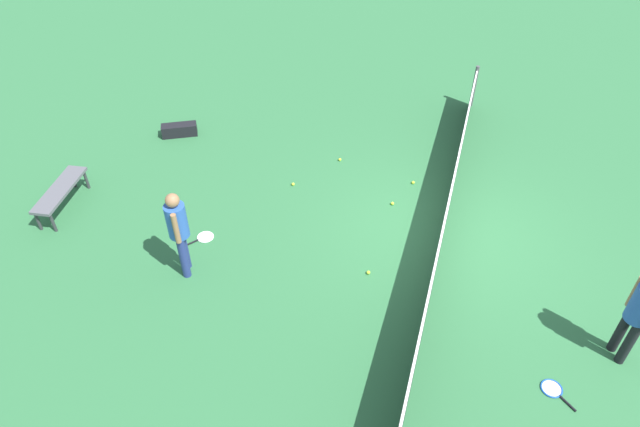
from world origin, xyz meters
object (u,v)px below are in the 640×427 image
tennis_racket_far_player (553,390)px  tennis_ball_midcourt (340,160)px  tennis_racket_near_player (204,238)px  player_near_side (178,228)px  tennis_ball_baseline (293,184)px  tennis_ball_near_player (368,272)px  equipment_bag (178,130)px  player_far_side (639,311)px  tennis_ball_by_net (392,203)px  tennis_ball_stray_left (413,183)px  courtside_bench (60,191)px

tennis_racket_far_player → tennis_ball_midcourt: tennis_ball_midcourt is taller
tennis_racket_near_player → tennis_ball_midcourt: tennis_ball_midcourt is taller
player_near_side → tennis_ball_baseline: player_near_side is taller
tennis_ball_baseline → tennis_ball_near_player: bearing=46.4°
equipment_bag → player_near_side: bearing=30.1°
equipment_bag → player_far_side: bearing=69.1°
player_far_side → tennis_ball_baseline: (-2.51, -6.05, -0.98)m
tennis_ball_by_net → tennis_racket_far_player: bearing=41.7°
tennis_ball_stray_left → equipment_bag: size_ratio=0.08×
player_far_side → tennis_ball_near_player: player_far_side is taller
player_near_side → tennis_ball_by_net: player_near_side is taller
player_near_side → tennis_racket_far_player: (0.57, 6.10, -1.00)m
player_near_side → tennis_racket_far_player: bearing=84.6°
player_far_side → equipment_bag: size_ratio=2.03×
tennis_racket_far_player → equipment_bag: size_ratio=0.66×
player_near_side → tennis_ball_by_net: (-2.85, 3.06, -0.98)m
tennis_ball_near_player → tennis_ball_midcourt: (-3.13, -1.40, 0.00)m
player_far_side → tennis_racket_far_player: bearing=-44.3°
courtside_bench → equipment_bag: (-3.04, 0.86, -0.28)m
tennis_racket_near_player → player_far_side: bearing=86.0°
tennis_racket_near_player → tennis_racket_far_player: same height
tennis_racket_far_player → courtside_bench: 9.33m
tennis_ball_by_net → tennis_ball_baseline: same height
player_far_side → courtside_bench: player_far_side is taller
tennis_ball_near_player → tennis_ball_by_net: same height
tennis_ball_baseline → tennis_ball_stray_left: (-0.80, 2.38, 0.00)m
player_near_side → player_far_side: (-0.35, 7.00, 0.00)m
tennis_racket_far_player → equipment_bag: equipment_bag is taller
tennis_racket_near_player → tennis_racket_far_player: 6.36m
equipment_bag → tennis_ball_midcourt: bearing=91.8°
tennis_ball_by_net → courtside_bench: size_ratio=0.04×
player_near_side → tennis_racket_far_player: 6.21m
tennis_ball_near_player → tennis_racket_near_player: bearing=-89.6°
tennis_racket_near_player → courtside_bench: courtside_bench is taller
player_near_side → tennis_ball_by_net: 4.29m
player_near_side → tennis_ball_near_player: size_ratio=25.76×
player_far_side → tennis_ball_stray_left: 5.03m
tennis_ball_by_net → tennis_ball_baseline: bearing=-90.2°
tennis_ball_near_player → courtside_bench: size_ratio=0.04×
player_near_side → tennis_racket_far_player: size_ratio=3.07×
tennis_racket_far_player → tennis_ball_by_net: 4.58m
tennis_racket_near_player → tennis_ball_baseline: 2.27m
tennis_ball_baseline → courtside_bench: 4.55m
tennis_racket_near_player → courtside_bench: 3.03m
tennis_ball_stray_left → tennis_racket_far_player: bearing=33.3°
player_far_side → tennis_racket_far_player: 1.63m
player_far_side → tennis_ball_baseline: player_far_side is taller
tennis_ball_by_net → courtside_bench: bearing=-71.9°
player_near_side → tennis_ball_midcourt: bearing=157.7°
player_near_side → tennis_ball_near_player: (-0.86, 3.04, -0.98)m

